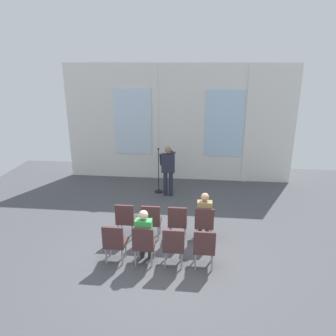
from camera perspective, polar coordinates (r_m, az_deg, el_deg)
name	(u,v)px	position (r m, az deg, el deg)	size (l,w,h in m)	color
ground_plane	(160,258)	(7.64, -1.38, -15.71)	(13.72, 13.72, 0.00)	#4C4C51
rear_partition	(179,124)	(11.76, 1.93, 7.87)	(8.26, 0.14, 4.22)	silver
speaker	(168,167)	(10.50, 0.01, 0.09)	(0.51, 0.69, 1.67)	#232838
mic_stand	(159,183)	(10.96, -1.67, -2.61)	(0.28, 0.28, 1.55)	black
chair_r0_c0	(126,218)	(8.25, -7.51, -8.77)	(0.46, 0.44, 0.94)	#99999E
chair_r0_c1	(151,219)	(8.13, -2.96, -9.05)	(0.46, 0.44, 0.94)	#99999E
chair_r0_c2	(178,221)	(8.07, 1.70, -9.28)	(0.46, 0.44, 0.94)	#99999E
chair_r0_c3	(204,222)	(8.05, 6.41, -9.45)	(0.46, 0.44, 0.94)	#99999E
audience_r0_c3	(204,214)	(8.04, 6.45, -8.06)	(0.36, 0.39, 1.28)	#2D2D33
chair_r1_c0	(114,241)	(7.33, -9.47, -12.64)	(0.46, 0.44, 0.94)	#99999E
chair_r1_c1	(144,243)	(7.20, -4.31, -13.06)	(0.46, 0.44, 0.94)	#99999E
audience_r1_c1	(144,233)	(7.18, -4.22, -11.48)	(0.36, 0.39, 1.29)	#2D2D33
chair_r1_c2	(174,244)	(7.12, 1.02, -13.37)	(0.46, 0.44, 0.94)	#99999E
chair_r1_c3	(204,246)	(7.11, 6.43, -13.58)	(0.46, 0.44, 0.94)	#99999E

